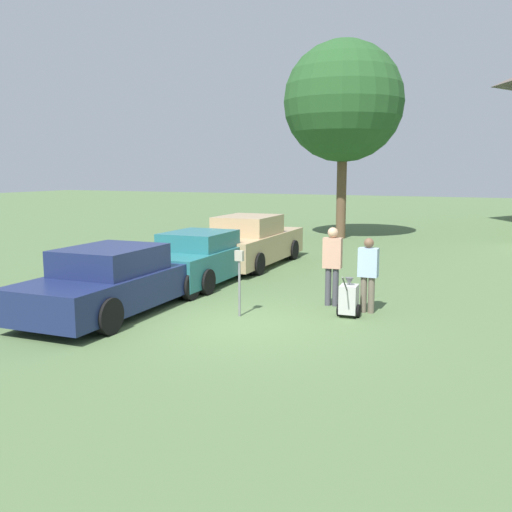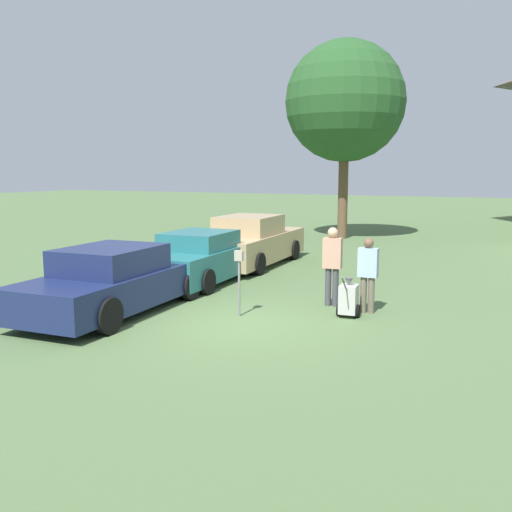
{
  "view_description": "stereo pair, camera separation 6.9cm",
  "coord_description": "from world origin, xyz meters",
  "px_view_note": "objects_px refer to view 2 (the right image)",
  "views": [
    {
      "loc": [
        5.05,
        -10.07,
        3.08
      ],
      "look_at": [
        -0.46,
        1.87,
        1.1
      ],
      "focal_mm": 40.0,
      "sensor_mm": 36.0,
      "label": 1
    },
    {
      "loc": [
        5.11,
        -10.04,
        3.08
      ],
      "look_at": [
        -0.46,
        1.87,
        1.1
      ],
      "focal_mm": 40.0,
      "sensor_mm": 36.0,
      "label": 2
    }
  ],
  "objects_px": {
    "parked_car_teal": "(202,258)",
    "person_worker": "(332,261)",
    "parked_car_tan": "(251,242)",
    "parked_car_navy": "(116,281)",
    "equipment_cart": "(349,299)",
    "person_supervisor": "(368,271)",
    "parking_meter": "(239,271)"
  },
  "relations": [
    {
      "from": "parking_meter",
      "to": "person_supervisor",
      "type": "distance_m",
      "value": 2.8
    },
    {
      "from": "parked_car_tan",
      "to": "parking_meter",
      "type": "distance_m",
      "value": 6.64
    },
    {
      "from": "person_worker",
      "to": "parked_car_navy",
      "type": "bearing_deg",
      "value": 25.84
    },
    {
      "from": "equipment_cart",
      "to": "parked_car_navy",
      "type": "bearing_deg",
      "value": -165.34
    },
    {
      "from": "parked_car_tan",
      "to": "parking_meter",
      "type": "xyz_separation_m",
      "value": [
        2.64,
        -6.09,
        0.23
      ]
    },
    {
      "from": "person_worker",
      "to": "person_supervisor",
      "type": "height_order",
      "value": "person_worker"
    },
    {
      "from": "parked_car_tan",
      "to": "person_worker",
      "type": "relative_size",
      "value": 2.93
    },
    {
      "from": "parked_car_navy",
      "to": "equipment_cart",
      "type": "relative_size",
      "value": 5.18
    },
    {
      "from": "parked_car_teal",
      "to": "parking_meter",
      "type": "xyz_separation_m",
      "value": [
        2.64,
        -2.95,
        0.31
      ]
    },
    {
      "from": "parked_car_navy",
      "to": "equipment_cart",
      "type": "xyz_separation_m",
      "value": [
        4.76,
        1.7,
        -0.29
      ]
    },
    {
      "from": "parked_car_tan",
      "to": "person_worker",
      "type": "distance_m",
      "value": 6.01
    },
    {
      "from": "person_supervisor",
      "to": "equipment_cart",
      "type": "bearing_deg",
      "value": 62.11
    },
    {
      "from": "parked_car_navy",
      "to": "parked_car_teal",
      "type": "distance_m",
      "value": 3.73
    },
    {
      "from": "parked_car_navy",
      "to": "person_worker",
      "type": "xyz_separation_m",
      "value": [
        4.13,
        2.52,
        0.36
      ]
    },
    {
      "from": "parked_car_navy",
      "to": "parked_car_tan",
      "type": "xyz_separation_m",
      "value": [
        -0.0,
        6.87,
        0.07
      ]
    },
    {
      "from": "parked_car_teal",
      "to": "person_worker",
      "type": "distance_m",
      "value": 4.32
    },
    {
      "from": "parked_car_navy",
      "to": "parking_meter",
      "type": "height_order",
      "value": "parked_car_navy"
    },
    {
      "from": "parked_car_navy",
      "to": "person_supervisor",
      "type": "relative_size",
      "value": 3.15
    },
    {
      "from": "person_supervisor",
      "to": "person_worker",
      "type": "bearing_deg",
      "value": -18.68
    },
    {
      "from": "person_worker",
      "to": "parked_car_tan",
      "type": "bearing_deg",
      "value": -51.98
    },
    {
      "from": "parked_car_teal",
      "to": "person_supervisor",
      "type": "relative_size",
      "value": 2.9
    },
    {
      "from": "parked_car_teal",
      "to": "person_worker",
      "type": "height_order",
      "value": "person_worker"
    },
    {
      "from": "person_worker",
      "to": "equipment_cart",
      "type": "xyz_separation_m",
      "value": [
        0.63,
        -0.82,
        -0.65
      ]
    },
    {
      "from": "parked_car_navy",
      "to": "equipment_cart",
      "type": "distance_m",
      "value": 5.06
    },
    {
      "from": "parking_meter",
      "to": "parked_car_teal",
      "type": "bearing_deg",
      "value": 131.77
    },
    {
      "from": "parked_car_navy",
      "to": "parked_car_teal",
      "type": "bearing_deg",
      "value": 87.6
    },
    {
      "from": "parked_car_teal",
      "to": "parked_car_tan",
      "type": "relative_size",
      "value": 0.9
    },
    {
      "from": "parked_car_navy",
      "to": "person_worker",
      "type": "distance_m",
      "value": 4.85
    },
    {
      "from": "parked_car_teal",
      "to": "person_worker",
      "type": "xyz_separation_m",
      "value": [
        4.13,
        -1.21,
        0.37
      ]
    },
    {
      "from": "person_supervisor",
      "to": "parking_meter",
      "type": "bearing_deg",
      "value": 30.76
    },
    {
      "from": "parking_meter",
      "to": "person_supervisor",
      "type": "height_order",
      "value": "person_supervisor"
    },
    {
      "from": "person_supervisor",
      "to": "parked_car_navy",
      "type": "bearing_deg",
      "value": 23.54
    }
  ]
}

